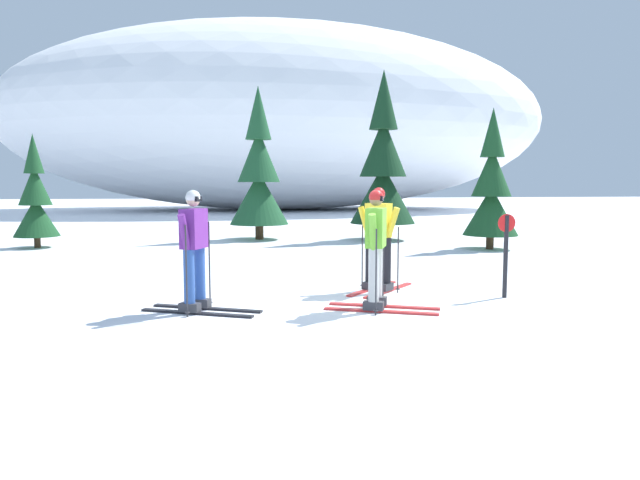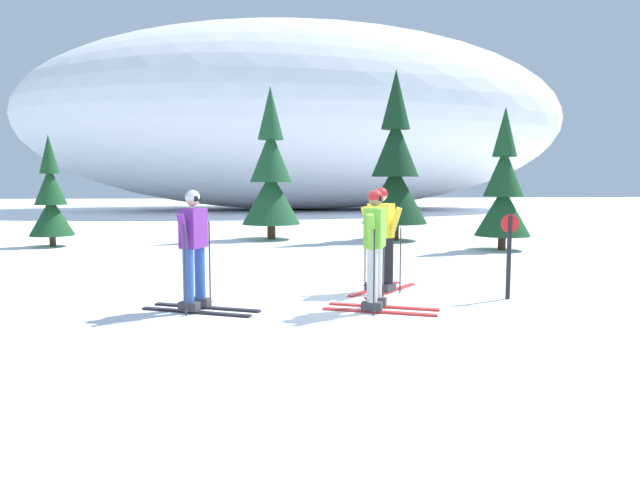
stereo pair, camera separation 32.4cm
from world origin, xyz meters
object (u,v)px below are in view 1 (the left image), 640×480
Objects in this scene: skier_yellow_jacket at (379,238)px; pine_tree_center_right at (383,170)px; pine_tree_far_left at (35,200)px; pine_tree_far_right at (491,191)px; pine_tree_center_left at (259,176)px; trail_marker_post at (506,250)px; skier_lime_jacket at (376,247)px; skier_purple_jacket at (195,249)px.

pine_tree_center_right reaches higher than skier_yellow_jacket.
pine_tree_far_left is 12.47m from pine_tree_far_right.
pine_tree_far_right is at bearing -52.62° from pine_tree_center_right.
pine_tree_center_left is 3.67× the size of trail_marker_post.
pine_tree_center_left is at bearing 96.19° from skier_lime_jacket.
trail_marker_post is (4.73, 0.28, -0.13)m from skier_purple_jacket.
pine_tree_center_left is at bearing 99.42° from skier_yellow_jacket.
pine_tree_center_right reaches higher than trail_marker_post.
skier_yellow_jacket is at bearing -129.41° from pine_tree_far_right.
pine_tree_far_right reaches higher than trail_marker_post.
skier_purple_jacket is 10.94m from pine_tree_center_right.
skier_lime_jacket is 8.47m from pine_tree_far_right.
skier_yellow_jacket is 10.94m from pine_tree_far_left.
skier_yellow_jacket is 0.55× the size of pine_tree_far_left.
pine_tree_center_left is 3.90m from pine_tree_center_right.
pine_tree_far_right reaches higher than skier_lime_jacket.
pine_tree_center_right reaches higher than skier_purple_jacket.
skier_lime_jacket reaches higher than skier_purple_jacket.
pine_tree_far_right reaches higher than skier_yellow_jacket.
trail_marker_post is (-0.47, -9.26, -1.45)m from pine_tree_center_right.
pine_tree_center_right is 9.39m from trail_marker_post.
pine_tree_far_right is (6.06, -3.68, -0.43)m from pine_tree_center_left.
pine_tree_center_right reaches higher than skier_lime_jacket.
pine_tree_center_left is (1.37, 10.30, 1.13)m from skier_purple_jacket.
skier_lime_jacket reaches higher than trail_marker_post.
pine_tree_far_right is at bearing 54.43° from skier_lime_jacket.
pine_tree_center_left is (6.21, 1.47, 0.70)m from pine_tree_far_left.
pine_tree_far_right reaches higher than skier_purple_jacket.
skier_lime_jacket is 0.54× the size of pine_tree_far_left.
skier_yellow_jacket is 1.41m from skier_lime_jacket.
pine_tree_far_right is (4.91, 6.87, 0.69)m from skier_lime_jacket.
pine_tree_far_right is (4.53, 5.52, 0.69)m from skier_yellow_jacket.
pine_tree_center_right is at bearing 87.08° from trail_marker_post.
pine_tree_far_right is (7.43, 6.61, 0.71)m from skier_purple_jacket.
pine_tree_center_left reaches higher than skier_purple_jacket.
trail_marker_post is at bearing -71.50° from pine_tree_center_left.
skier_yellow_jacket is 7.17m from pine_tree_far_right.
skier_yellow_jacket is at bearing 74.29° from skier_lime_jacket.
skier_yellow_jacket is 0.45× the size of pine_tree_far_right.
pine_tree_far_right is 6.94m from trail_marker_post.
pine_tree_center_right is at bearing 61.40° from skier_purple_jacket.
skier_purple_jacket is at bearing -61.30° from pine_tree_far_left.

